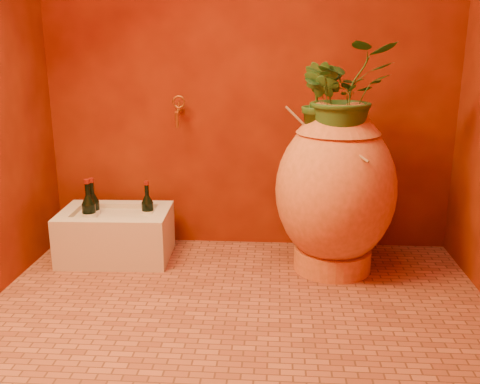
# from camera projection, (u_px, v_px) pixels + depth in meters

# --- Properties ---
(floor) EXTENTS (2.50, 2.50, 0.00)m
(floor) POSITION_uv_depth(u_px,v_px,m) (237.00, 317.00, 2.54)
(floor) COLOR brown
(floor) RESTS_ON ground
(wall_back) EXTENTS (2.50, 0.02, 2.50)m
(wall_back) POSITION_uv_depth(u_px,v_px,m) (249.00, 44.00, 3.16)
(wall_back) COLOR #511104
(wall_back) RESTS_ON ground
(amphora) EXTENTS (0.84, 0.84, 0.95)m
(amphora) POSITION_uv_depth(u_px,v_px,m) (335.00, 189.00, 2.96)
(amphora) COLOR orange
(amphora) RESTS_ON floor
(stone_basin) EXTENTS (0.66, 0.46, 0.30)m
(stone_basin) POSITION_uv_depth(u_px,v_px,m) (116.00, 235.00, 3.21)
(stone_basin) COLOR beige
(stone_basin) RESTS_ON floor
(wine_bottle_a) EXTENTS (0.08, 0.08, 0.34)m
(wine_bottle_a) POSITION_uv_depth(u_px,v_px,m) (89.00, 215.00, 3.12)
(wine_bottle_a) COLOR black
(wine_bottle_a) RESTS_ON stone_basin
(wine_bottle_b) EXTENTS (0.08, 0.08, 0.32)m
(wine_bottle_b) POSITION_uv_depth(u_px,v_px,m) (94.00, 212.00, 3.20)
(wine_bottle_b) COLOR black
(wine_bottle_b) RESTS_ON stone_basin
(wine_bottle_c) EXTENTS (0.07, 0.07, 0.30)m
(wine_bottle_c) POSITION_uv_depth(u_px,v_px,m) (148.00, 213.00, 3.21)
(wine_bottle_c) COLOR black
(wine_bottle_c) RESTS_ON stone_basin
(wall_tap) EXTENTS (0.08, 0.17, 0.18)m
(wall_tap) POSITION_uv_depth(u_px,v_px,m) (179.00, 110.00, 3.21)
(wall_tap) COLOR #A36A25
(wall_tap) RESTS_ON wall_back
(plant_main) EXTENTS (0.58, 0.54, 0.54)m
(plant_main) POSITION_uv_depth(u_px,v_px,m) (344.00, 94.00, 2.79)
(plant_main) COLOR #264E1C
(plant_main) RESTS_ON amphora
(plant_side) EXTENTS (0.28, 0.29, 0.42)m
(plant_side) POSITION_uv_depth(u_px,v_px,m) (321.00, 102.00, 2.80)
(plant_side) COLOR #264E1C
(plant_side) RESTS_ON amphora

